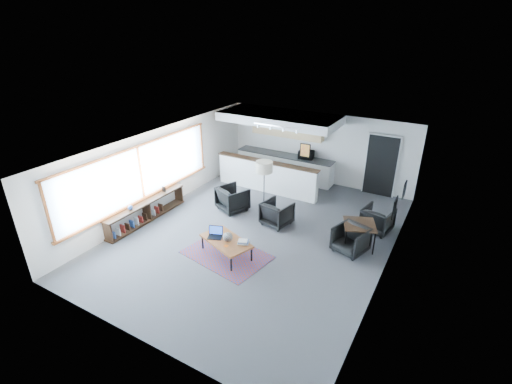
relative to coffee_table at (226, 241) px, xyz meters
The scene contains 21 objects.
room 1.61m from the coffee_table, 81.96° to the left, with size 7.02×9.02×2.62m.
window 3.46m from the coffee_table, behind, with size 0.10×5.95×1.66m.
console 3.13m from the coffee_table, behind, with size 0.35×3.00×0.80m.
kitchenette 5.23m from the coffee_table, 101.35° to the left, with size 4.20×1.96×2.60m.
doorway 6.30m from the coffee_table, 66.60° to the left, with size 1.10×0.12×2.15m.
track_light 4.13m from the coffee_table, 96.50° to the left, with size 1.60×0.07×0.15m.
wall_art_lower 4.20m from the coffee_table, 25.30° to the left, with size 0.03×0.38×0.48m.
wall_art_upper 4.87m from the coffee_table, 39.63° to the left, with size 0.03×0.34×0.44m.
kilim_rug 0.41m from the coffee_table, 75.96° to the right, with size 2.35×1.79×0.01m.
coffee_table is the anchor object (origin of this frame).
laptop 0.36m from the coffee_table, behind, with size 0.45×0.41×0.26m.
ceramic_pot 0.17m from the coffee_table, 12.64° to the right, with size 0.24×0.24×0.24m.
book_stack 0.47m from the coffee_table, 12.48° to the left, with size 0.34×0.31×0.09m.
coaster 0.28m from the coffee_table, 56.13° to the right, with size 0.11×0.11×0.01m.
armchair_left 2.56m from the coffee_table, 119.48° to the left, with size 0.83×0.78×0.86m, color black.
armchair_right 2.13m from the coffee_table, 79.28° to the left, with size 0.78×0.73×0.80m, color black.
floor_lamp 2.66m from the coffee_table, 95.22° to the left, with size 0.59×0.59×1.77m.
dining_table 3.53m from the coffee_table, 36.90° to the left, with size 1.06×1.06×0.68m.
dining_chair_near 3.24m from the coffee_table, 32.64° to the left, with size 0.66×0.62×0.68m, color black.
dining_chair_far 4.43m from the coffee_table, 46.06° to the left, with size 0.66×0.62×0.68m, color black.
microwave 5.52m from the coffee_table, 91.55° to the left, with size 0.54×0.30×0.36m, color black.
Camera 1 is at (4.50, -7.94, 5.54)m, focal length 26.00 mm.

